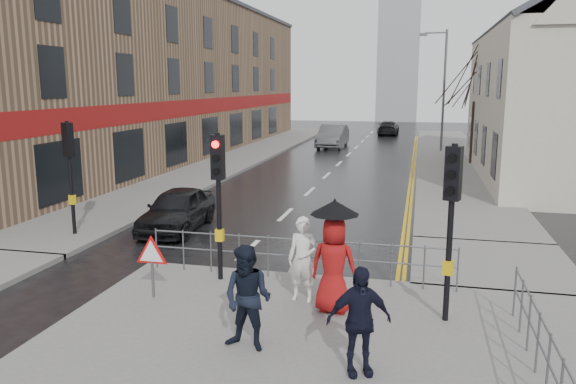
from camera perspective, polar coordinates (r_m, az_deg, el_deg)
The scene contains 23 objects.
ground at distance 13.24m, azimuth -7.97°, elevation -9.51°, with size 120.00×120.00×0.00m, color black.
near_pavement at distance 9.36m, azimuth 1.98°, elevation -18.00°, with size 10.00×9.00×0.14m, color #605E5B.
left_pavement at distance 36.56m, azimuth -4.49°, elevation 3.75°, with size 4.00×44.00×0.14m, color #605E5B.
right_pavement at distance 36.87m, azimuth 16.18°, elevation 3.41°, with size 4.00×40.00×0.14m, color #605E5B.
pavement_bridge_right at distance 15.35m, azimuth 19.98°, elevation -6.92°, with size 4.00×4.20×0.14m, color #605E5B.
building_left_terrace at distance 37.42m, azimuth -13.29°, elevation 11.23°, with size 8.00×42.00×10.00m, color #906E53.
church_tower at distance 73.74m, azimuth 11.19°, elevation 14.11°, with size 5.00×5.00×18.00m, color #93969C.
traffic_signal_near_left at distance 12.71m, azimuth -7.10°, elevation 1.15°, with size 0.28×0.27×3.40m.
traffic_signal_near_right at distance 10.77m, azimuth 16.29°, elevation -0.97°, with size 0.34×0.33×3.40m.
traffic_signal_far_left at distance 17.82m, azimuth -21.33°, elevation 3.27°, with size 0.34×0.33×3.40m.
guard_railing_front at distance 12.97m, azimuth 1.00°, elevation -5.83°, with size 7.14×0.04×1.00m.
guard_railing_side at distance 9.75m, azimuth 24.12°, elevation -12.71°, with size 0.04×4.54×1.00m.
warning_sign at distance 12.18m, azimuth -13.69°, elevation -6.37°, with size 0.80×0.07×1.35m.
street_lamp at distance 39.56m, azimuth 15.33°, elevation 10.67°, with size 1.83×0.25×8.00m.
tree_near at distance 33.67m, azimuth 18.61°, elevation 11.26°, with size 2.40×2.40×6.58m.
tree_far at distance 41.68m, azimuth 18.27°, elevation 10.12°, with size 2.40×2.40×5.64m.
pedestrian_a at distance 11.70m, azimuth 1.53°, elevation -6.83°, with size 0.65×0.43×1.78m, color white.
pedestrian_b at distance 9.63m, azimuth -4.10°, elevation -10.72°, with size 0.88×0.69×1.82m, color black.
pedestrian_with_umbrella at distance 11.06m, azimuth 4.69°, elevation -6.34°, with size 1.01×0.96×2.26m.
pedestrian_d at distance 8.93m, azimuth 7.20°, elevation -12.83°, with size 1.02×0.43×1.74m, color black.
car_parked at distance 18.21m, azimuth -11.19°, elevation -1.75°, with size 1.58×3.94×1.34m, color black.
car_mid at distance 41.63m, azimuth 4.56°, elevation 5.68°, with size 1.77×5.07×1.67m, color #4B4D50.
car_far at distance 52.76m, azimuth 10.17°, elevation 6.42°, with size 1.78×4.38×1.27m, color black.
Camera 1 is at (4.58, -11.54, 4.59)m, focal length 35.00 mm.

